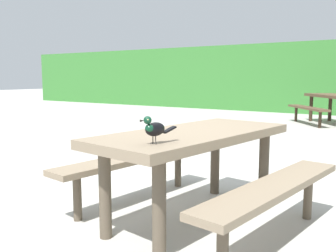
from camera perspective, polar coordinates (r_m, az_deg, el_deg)
The scene contains 4 objects.
ground_plane at distance 3.48m, azimuth 0.99°, elevation -12.06°, with size 60.00×60.00×0.00m, color #B7B5AD.
picnic_table_foreground at distance 3.01m, azimuth 3.98°, elevation -4.22°, with size 1.90×1.92×0.74m.
bird_grackle at distance 2.37m, azimuth -2.20°, elevation -0.35°, with size 0.12×0.28×0.18m.
picnic_table_mid_left at distance 10.11m, azimuth 24.29°, elevation 3.38°, with size 2.38×2.38×0.74m.
Camera 1 is at (1.77, -2.77, 1.17)m, focal length 39.65 mm.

